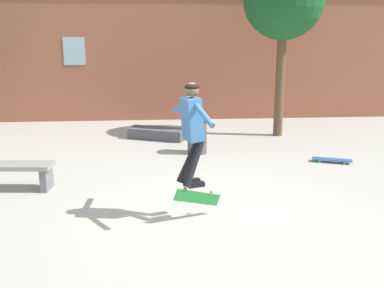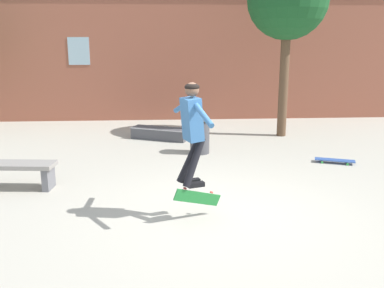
{
  "view_description": "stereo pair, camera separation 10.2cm",
  "coord_description": "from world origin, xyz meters",
  "px_view_note": "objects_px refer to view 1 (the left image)",
  "views": [
    {
      "loc": [
        -0.94,
        -6.39,
        2.71
      ],
      "look_at": [
        -0.43,
        -0.18,
        1.19
      ],
      "focal_mm": 40.0,
      "sensor_mm": 36.0,
      "label": 1
    },
    {
      "loc": [
        -0.84,
        -6.4,
        2.71
      ],
      "look_at": [
        -0.43,
        -0.18,
        1.19
      ],
      "focal_mm": 40.0,
      "sensor_mm": 36.0,
      "label": 2
    }
  ],
  "objects_px": {
    "trash_bin": "(197,136)",
    "skateboard_resting": "(332,160)",
    "skater": "(192,125)",
    "park_bench": "(8,171)",
    "skateboard_flipping": "(198,197)",
    "tree_right": "(284,0)",
    "skate_ledge": "(157,134)"
  },
  "relations": [
    {
      "from": "skate_ledge",
      "to": "trash_bin",
      "type": "xyz_separation_m",
      "value": [
        0.99,
        -1.59,
        0.27
      ]
    },
    {
      "from": "skate_ledge",
      "to": "park_bench",
      "type": "bearing_deg",
      "value": -100.78
    },
    {
      "from": "tree_right",
      "to": "skateboard_flipping",
      "type": "distance_m",
      "value": 7.33
    },
    {
      "from": "park_bench",
      "to": "skate_ledge",
      "type": "height_order",
      "value": "park_bench"
    },
    {
      "from": "skateboard_flipping",
      "to": "skateboard_resting",
      "type": "distance_m",
      "value": 4.44
    },
    {
      "from": "park_bench",
      "to": "skateboard_resting",
      "type": "bearing_deg",
      "value": 16.03
    },
    {
      "from": "tree_right",
      "to": "park_bench",
      "type": "relative_size",
      "value": 2.93
    },
    {
      "from": "trash_bin",
      "to": "skateboard_resting",
      "type": "distance_m",
      "value": 3.19
    },
    {
      "from": "skateboard_resting",
      "to": "tree_right",
      "type": "bearing_deg",
      "value": -60.49
    },
    {
      "from": "park_bench",
      "to": "tree_right",
      "type": "bearing_deg",
      "value": 39.06
    },
    {
      "from": "trash_bin",
      "to": "skater",
      "type": "xyz_separation_m",
      "value": [
        -0.45,
        -3.94,
        1.05
      ]
    },
    {
      "from": "tree_right",
      "to": "skater",
      "type": "bearing_deg",
      "value": -117.41
    },
    {
      "from": "tree_right",
      "to": "trash_bin",
      "type": "relative_size",
      "value": 5.96
    },
    {
      "from": "park_bench",
      "to": "skater",
      "type": "xyz_separation_m",
      "value": [
        3.28,
        -1.59,
        1.12
      ]
    },
    {
      "from": "skateboard_flipping",
      "to": "skateboard_resting",
      "type": "bearing_deg",
      "value": 14.05
    },
    {
      "from": "park_bench",
      "to": "skateboard_resting",
      "type": "relative_size",
      "value": 1.88
    },
    {
      "from": "skate_ledge",
      "to": "skateboard_resting",
      "type": "height_order",
      "value": "skate_ledge"
    },
    {
      "from": "park_bench",
      "to": "skateboard_resting",
      "type": "height_order",
      "value": "park_bench"
    },
    {
      "from": "skateboard_resting",
      "to": "skateboard_flipping",
      "type": "bearing_deg",
      "value": 61.81
    },
    {
      "from": "trash_bin",
      "to": "skateboard_resting",
      "type": "height_order",
      "value": "trash_bin"
    },
    {
      "from": "skater",
      "to": "skateboard_flipping",
      "type": "relative_size",
      "value": 2.07
    },
    {
      "from": "skate_ledge",
      "to": "skateboard_flipping",
      "type": "distance_m",
      "value": 5.63
    },
    {
      "from": "trash_bin",
      "to": "skater",
      "type": "relative_size",
      "value": 0.52
    },
    {
      "from": "skateboard_resting",
      "to": "skate_ledge",
      "type": "bearing_deg",
      "value": -13.26
    },
    {
      "from": "trash_bin",
      "to": "skateboard_flipping",
      "type": "distance_m",
      "value": 4.02
    },
    {
      "from": "skate_ledge",
      "to": "trash_bin",
      "type": "height_order",
      "value": "trash_bin"
    },
    {
      "from": "park_bench",
      "to": "skateboard_flipping",
      "type": "xyz_separation_m",
      "value": [
        3.36,
        -1.65,
        -0.0
      ]
    },
    {
      "from": "tree_right",
      "to": "park_bench",
      "type": "distance_m",
      "value": 8.25
    },
    {
      "from": "tree_right",
      "to": "trash_bin",
      "type": "bearing_deg",
      "value": -144.44
    },
    {
      "from": "park_bench",
      "to": "trash_bin",
      "type": "relative_size",
      "value": 2.03
    },
    {
      "from": "skateboard_resting",
      "to": "park_bench",
      "type": "bearing_deg",
      "value": 31.43
    },
    {
      "from": "tree_right",
      "to": "skateboard_resting",
      "type": "xyz_separation_m",
      "value": [
        0.44,
        -2.91,
        -3.69
      ]
    }
  ]
}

